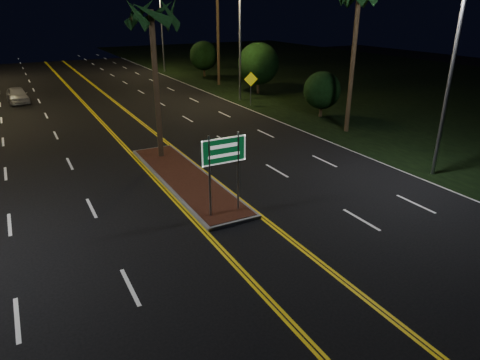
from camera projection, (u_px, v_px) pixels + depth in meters
ground at (261, 249)px, 14.54m from camera, size 120.00×120.00×0.00m
grass_right at (376, 79)px, 48.07m from camera, size 40.00×110.00×0.01m
median_island at (185, 179)px, 20.22m from camera, size 2.25×10.25×0.17m
highway_sign at (224, 158)px, 15.91m from camera, size 1.80×0.08×3.20m
streetlight_right_near at (448, 55)px, 18.68m from camera, size 1.91×0.44×9.00m
streetlight_right_mid at (236, 32)px, 34.99m from camera, size 1.91×0.44×9.00m
streetlight_right_far at (158, 24)px, 51.30m from camera, size 1.91×0.44×9.00m
palm_median at (151, 14)px, 20.35m from camera, size 2.40×2.40×8.30m
shrub_near at (322, 90)px, 31.14m from camera, size 2.70×2.70×3.30m
shrub_mid at (258, 64)px, 39.21m from camera, size 3.78×3.78×4.62m
shrub_far at (204, 56)px, 49.06m from camera, size 3.24×3.24×3.96m
car_near at (17, 94)px, 36.19m from camera, size 2.27×4.65×1.50m
warning_sign at (251, 84)px, 34.71m from camera, size 1.11×0.30×2.72m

